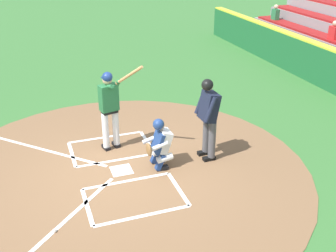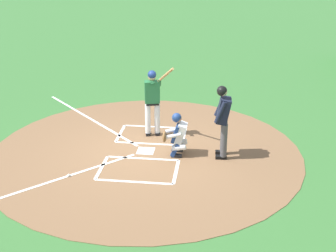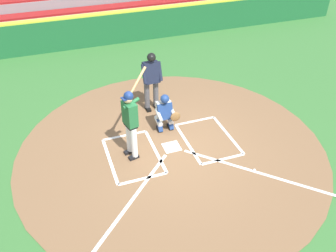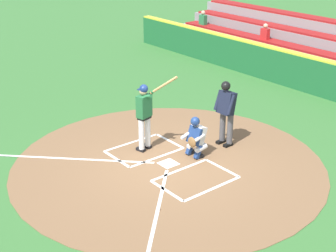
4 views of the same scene
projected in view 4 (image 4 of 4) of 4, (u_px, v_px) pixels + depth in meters
name	position (u px, v px, depth m)	size (l,w,h in m)	color
ground_plane	(168.00, 164.00, 12.90)	(120.00, 120.00, 0.00)	#387033
dirt_circle	(168.00, 164.00, 12.90)	(8.00, 8.00, 0.01)	brown
home_plate_and_chalk	(141.00, 174.00, 12.39)	(7.93, 4.91, 0.01)	white
batter	(145.00, 112.00, 13.24)	(0.84, 0.89, 2.13)	white
catcher	(196.00, 136.00, 13.07)	(0.59, 0.60, 1.13)	black
plate_umpire	(226.00, 109.00, 13.55)	(0.59, 0.42, 1.86)	#4C4C51
baseball	(159.00, 209.00, 10.87)	(0.07, 0.07, 0.07)	white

